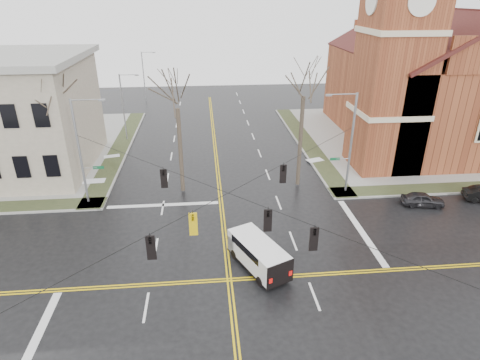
{
  "coord_description": "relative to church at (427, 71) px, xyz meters",
  "views": [
    {
      "loc": [
        -1.24,
        -20.43,
        16.53
      ],
      "look_at": [
        1.25,
        6.0,
        4.19
      ],
      "focal_mm": 30.0,
      "sensor_mm": 36.0,
      "label": 1
    }
  ],
  "objects": [
    {
      "name": "ground",
      "position": [
        -24.76,
        -24.78,
        -8.43
      ],
      "size": [
        120.0,
        120.0,
        0.0
      ],
      "primitive_type": "plane",
      "color": "black",
      "rests_on": "ground"
    },
    {
      "name": "sidewalks",
      "position": [
        -24.76,
        -24.78,
        -8.36
      ],
      "size": [
        80.0,
        80.0,
        0.17
      ],
      "color": "gray",
      "rests_on": "ground"
    },
    {
      "name": "road_markings",
      "position": [
        -24.76,
        -24.78,
        -8.43
      ],
      "size": [
        100.0,
        100.0,
        0.01
      ],
      "color": "gold",
      "rests_on": "ground"
    },
    {
      "name": "church",
      "position": [
        0.0,
        0.0,
        0.0
      ],
      "size": [
        24.28,
        27.48,
        27.5
      ],
      "color": "brown",
      "rests_on": "ground"
    },
    {
      "name": "signal_pole_ne",
      "position": [
        -13.44,
        -13.28,
        -3.48
      ],
      "size": [
        2.75,
        0.22,
        9.0
      ],
      "color": "gray",
      "rests_on": "ground"
    },
    {
      "name": "signal_pole_nw",
      "position": [
        -36.09,
        -13.28,
        -3.48
      ],
      "size": [
        2.75,
        0.22,
        9.0
      ],
      "color": "gray",
      "rests_on": "ground"
    },
    {
      "name": "span_wires",
      "position": [
        -24.76,
        -24.78,
        -2.23
      ],
      "size": [
        23.02,
        23.02,
        0.03
      ],
      "color": "black",
      "rests_on": "ground"
    },
    {
      "name": "traffic_signals",
      "position": [
        -24.76,
        -25.45,
        -2.98
      ],
      "size": [
        8.21,
        8.26,
        1.3
      ],
      "color": "black",
      "rests_on": "ground"
    },
    {
      "name": "streetlight_north_a",
      "position": [
        -35.42,
        3.22,
        -3.97
      ],
      "size": [
        2.3,
        0.2,
        8.0
      ],
      "color": "gray",
      "rests_on": "ground"
    },
    {
      "name": "streetlight_north_b",
      "position": [
        -35.42,
        23.22,
        -3.97
      ],
      "size": [
        2.3,
        0.2,
        8.0
      ],
      "color": "gray",
      "rests_on": "ground"
    },
    {
      "name": "cargo_van",
      "position": [
        -22.85,
        -23.48,
        -7.3
      ],
      "size": [
        3.88,
        5.38,
        1.92
      ],
      "rotation": [
        0.0,
        0.0,
        0.43
      ],
      "color": "white",
      "rests_on": "ground"
    },
    {
      "name": "parked_car_a",
      "position": [
        -7.59,
        -16.46,
        -7.83
      ],
      "size": [
        3.72,
        2.02,
        1.2
      ],
      "primitive_type": "imported",
      "rotation": [
        0.0,
        0.0,
        1.39
      ],
      "color": "black",
      "rests_on": "ground"
    },
    {
      "name": "tree_nw_far",
      "position": [
        -38.72,
        -11.02,
        -0.07
      ],
      "size": [
        4.0,
        4.0,
        11.56
      ],
      "color": "#332821",
      "rests_on": "ground"
    },
    {
      "name": "tree_nw_near",
      "position": [
        -28.13,
        -11.83,
        -0.11
      ],
      "size": [
        4.0,
        4.0,
        11.5
      ],
      "color": "#332821",
      "rests_on": "ground"
    },
    {
      "name": "tree_ne",
      "position": [
        -17.35,
        -11.52,
        0.64
      ],
      "size": [
        4.0,
        4.0,
        12.55
      ],
      "color": "#332821",
      "rests_on": "ground"
    }
  ]
}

